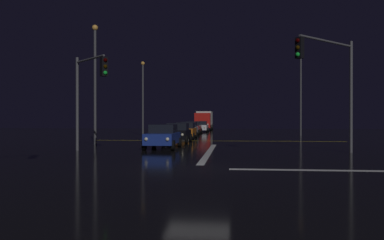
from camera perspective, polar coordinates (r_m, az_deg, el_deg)
name	(u,v)px	position (r m, az deg, el deg)	size (l,w,h in m)	color
ground	(198,170)	(15.81, 0.80, -7.13)	(120.00, 120.00, 0.10)	black
stop_line_north	(209,152)	(23.49, 2.44, -4.58)	(0.35, 13.21, 0.01)	white
centre_line_ns	(217,141)	(35.04, 3.54, -2.98)	(22.00, 0.15, 0.01)	yellow
sedan_blue	(163,136)	(26.29, -4.16, -2.32)	(2.02, 4.33, 1.57)	navy
sedan_black	(178,133)	(32.75, -2.05, -1.81)	(2.02, 4.33, 1.57)	black
sedan_orange	(185,130)	(38.53, -0.93, -1.50)	(2.02, 4.33, 1.57)	#C66014
sedan_silver	(189,129)	(45.00, -0.44, -1.24)	(2.02, 4.33, 1.57)	#B7B7BC
sedan_red	(193,127)	(51.07, 0.18, -1.06)	(2.02, 4.33, 1.57)	maroon
sedan_white	(201,126)	(57.16, 1.32, -0.92)	(2.02, 4.33, 1.57)	silver
box_truck	(204,120)	(65.12, 1.74, 0.02)	(2.68, 8.28, 3.08)	red
traffic_signal_nw	(88,85)	(24.22, -14.54, 4.87)	(2.83, 2.83, 5.72)	#4C4C51
traffic_signal_ne	(331,73)	(23.05, 19.18, 6.41)	(3.78, 3.78, 6.40)	#4C4C51
streetlamp_right_far	(301,84)	(45.73, 15.22, 4.94)	(0.44, 0.44, 10.03)	#424247
streetlamp_left_near	(95,76)	(30.87, -13.63, 6.16)	(0.44, 0.44, 8.95)	#424247
streetlamp_left_far	(143,93)	(46.20, -7.01, 3.90)	(0.44, 0.44, 8.47)	#424247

